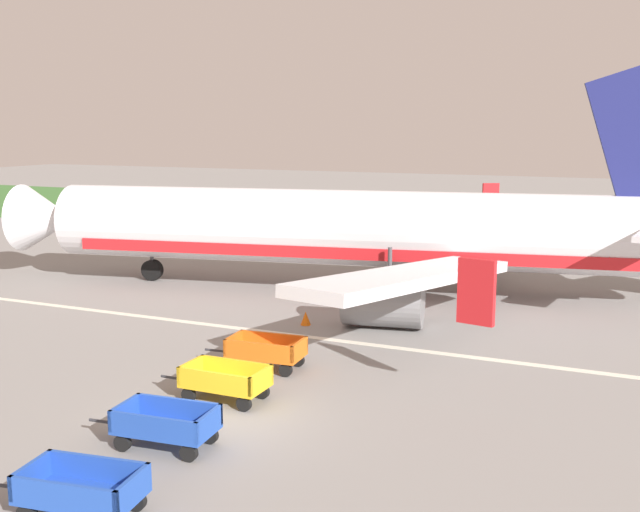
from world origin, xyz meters
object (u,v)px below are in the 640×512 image
at_px(baggage_cart_second_in_row, 166,425).
at_px(traffic_cone_near_plane, 306,318).
at_px(airplane, 367,230).
at_px(baggage_cart_nearest, 81,490).
at_px(baggage_cart_third_in_row, 225,381).
at_px(baggage_cart_fourth_in_row, 266,351).

bearing_deg(baggage_cart_second_in_row, traffic_cone_near_plane, 98.72).
xyz_separation_m(airplane, traffic_cone_near_plane, (0.03, -7.16, -2.77)).
xyz_separation_m(baggage_cart_second_in_row, traffic_cone_near_plane, (-1.90, 12.37, -0.32)).
height_order(baggage_cart_nearest, baggage_cart_third_in_row, same).
distance_m(baggage_cart_nearest, baggage_cart_fourth_in_row, 10.37).
relative_size(baggage_cart_second_in_row, baggage_cart_third_in_row, 1.01).
relative_size(airplane, baggage_cart_fourth_in_row, 10.42).
distance_m(baggage_cart_second_in_row, baggage_cart_third_in_row, 3.53).
bearing_deg(baggage_cart_second_in_row, baggage_cart_fourth_in_row, 95.98).
xyz_separation_m(airplane, baggage_cart_third_in_row, (1.55, -16.01, -2.45)).
bearing_deg(baggage_cart_third_in_row, baggage_cart_second_in_row, -83.83).
bearing_deg(baggage_cart_fourth_in_row, traffic_cone_near_plane, 101.87).
height_order(baggage_cart_third_in_row, baggage_cart_fourth_in_row, same).
distance_m(baggage_cart_third_in_row, traffic_cone_near_plane, 8.99).
relative_size(airplane, baggage_cart_second_in_row, 10.41).
bearing_deg(baggage_cart_nearest, baggage_cart_second_in_row, 97.38).
distance_m(airplane, baggage_cart_nearest, 23.42).
height_order(baggage_cart_second_in_row, baggage_cart_third_in_row, same).
bearing_deg(baggage_cart_third_in_row, airplane, 95.54).
relative_size(baggage_cart_second_in_row, traffic_cone_near_plane, 6.43).
height_order(baggage_cart_fourth_in_row, traffic_cone_near_plane, baggage_cart_fourth_in_row).
height_order(baggage_cart_nearest, baggage_cart_fourth_in_row, same).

